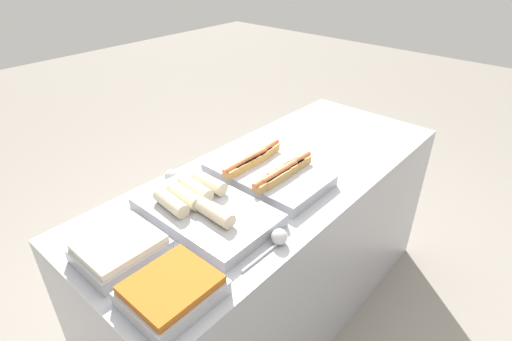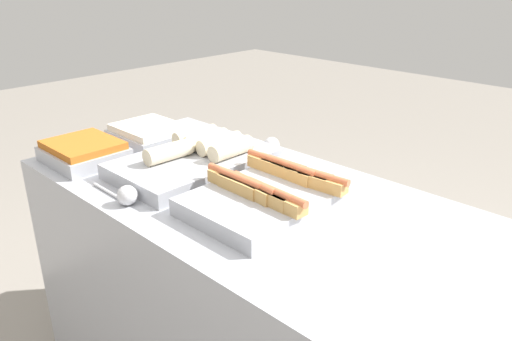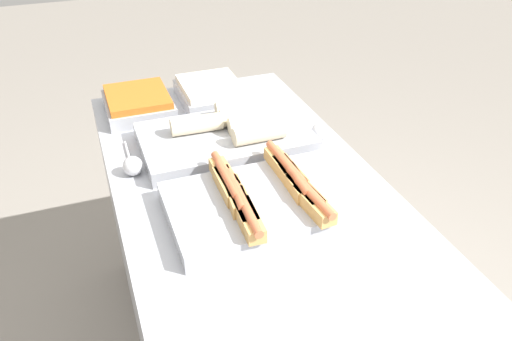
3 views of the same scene
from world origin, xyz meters
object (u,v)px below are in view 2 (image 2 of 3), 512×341
serving_spoon_near (126,195)px  serving_spoon_far (270,145)px  tray_wraps (197,159)px  tray_side_back (149,134)px  tray_side_front (84,152)px  tray_hotdogs (275,191)px

serving_spoon_near → serving_spoon_far: same height
tray_wraps → tray_side_back: tray_wraps is taller
tray_side_back → serving_spoon_far: tray_side_back is taller
serving_spoon_near → tray_side_front: bearing=168.2°
tray_hotdogs → serving_spoon_far: size_ratio=2.24×
serving_spoon_near → tray_side_back: bearing=138.2°
tray_side_back → serving_spoon_near: tray_side_back is taller
tray_side_front → tray_wraps: bearing=34.6°
tray_side_back → serving_spoon_far: 0.47m
tray_wraps → serving_spoon_far: 0.30m
tray_side_front → serving_spoon_near: size_ratio=1.21×
tray_hotdogs → tray_side_front: bearing=-162.5°
tray_hotdogs → tray_side_back: bearing=175.8°
tray_wraps → serving_spoon_far: bearing=77.6°
tray_hotdogs → serving_spoon_far: tray_hotdogs is taller
tray_wraps → tray_side_back: size_ratio=2.00×
serving_spoon_near → serving_spoon_far: bearing=89.6°
tray_wraps → serving_spoon_near: bearing=-79.3°
serving_spoon_far → tray_hotdogs: bearing=-45.1°
tray_hotdogs → tray_side_front: (-0.70, -0.22, -0.00)m
tray_hotdogs → tray_side_back: tray_hotdogs is taller
tray_side_back → serving_spoon_far: (0.40, 0.25, -0.01)m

